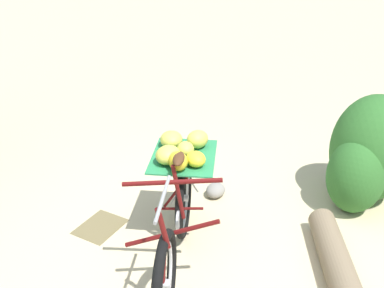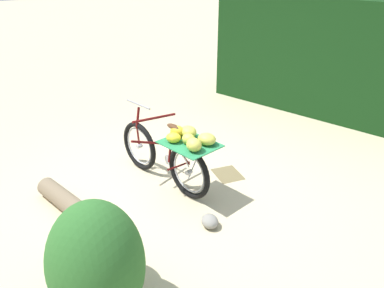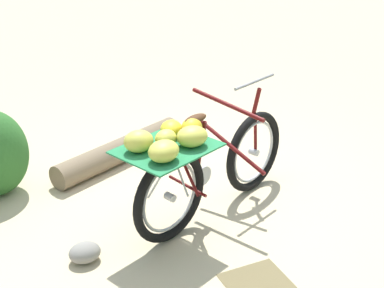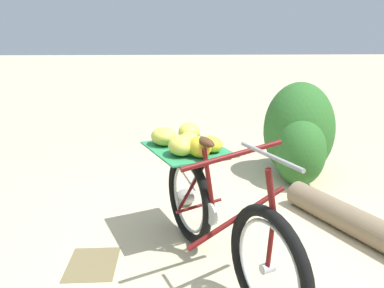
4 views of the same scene
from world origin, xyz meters
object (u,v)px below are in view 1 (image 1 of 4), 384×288
object	(u,v)px
shrub_cluster	(370,155)
path_stone	(216,190)
fallen_log	(342,278)
bicycle	(178,206)

from	to	relation	value
shrub_cluster	path_stone	distance (m)	1.60
fallen_log	shrub_cluster	xyz separation A→B (m)	(1.47, 0.07, 0.37)
shrub_cluster	fallen_log	bearing A→B (deg)	-177.16
fallen_log	shrub_cluster	world-z (taller)	shrub_cluster
shrub_cluster	path_stone	xyz separation A→B (m)	(-0.74, 1.36, -0.42)
bicycle	shrub_cluster	size ratio (longest dim) A/B	1.49
bicycle	shrub_cluster	distance (m)	2.13
bicycle	fallen_log	distance (m)	1.38
bicycle	fallen_log	xyz separation A→B (m)	(0.28, -1.28, -0.40)
fallen_log	bicycle	bearing A→B (deg)	102.43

